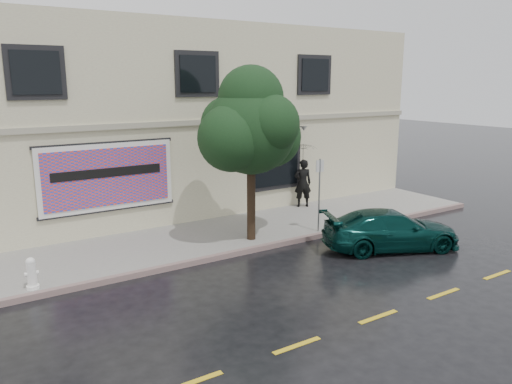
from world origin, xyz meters
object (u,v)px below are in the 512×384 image
car (391,230)px  pedestrian (303,183)px  fire_hydrant (32,273)px  street_tree (251,130)px

car → pedestrian: 5.16m
fire_hydrant → pedestrian: bearing=-1.2°
pedestrian → fire_hydrant: 10.69m
car → pedestrian: bearing=15.9°
car → street_tree: bearing=73.4°
pedestrian → fire_hydrant: bearing=39.4°
pedestrian → car: bearing=107.2°
car → fire_hydrant: bearing=99.6°
pedestrian → street_tree: size_ratio=0.39×
pedestrian → street_tree: 5.20m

